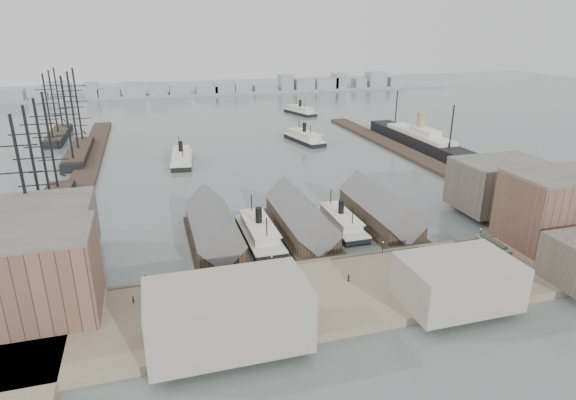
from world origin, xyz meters
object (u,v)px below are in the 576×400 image
object	(u,v)px
ocean_steamer	(419,139)
tram	(492,249)
horse_cart_center	(273,295)
horse_cart_left	(220,298)
ferry_docked_west	(259,232)
horse_cart_right	(411,288)

from	to	relation	value
ocean_steamer	tram	world-z (taller)	ocean_steamer
tram	horse_cart_center	distance (m)	60.00
ocean_steamer	horse_cart_left	world-z (taller)	ocean_steamer
ferry_docked_west	ocean_steamer	xyz separation A→B (m)	(105.00, 88.45, 1.31)
horse_cart_right	horse_cart_center	bearing A→B (deg)	70.49
ocean_steamer	ferry_docked_west	bearing A→B (deg)	-139.89
tram	horse_cart_right	world-z (taller)	tram
ferry_docked_west	tram	size ratio (longest dim) A/B	2.64
horse_cart_right	horse_cart_left	bearing A→B (deg)	70.66
ferry_docked_west	horse_cart_left	size ratio (longest dim) A/B	6.34
ocean_steamer	horse_cart_left	xyz separation A→B (m)	(-121.52, -121.25, -1.01)
tram	ocean_steamer	bearing A→B (deg)	66.24
horse_cart_center	ocean_steamer	bearing A→B (deg)	-39.38
tram	ferry_docked_west	bearing A→B (deg)	149.14
ocean_steamer	horse_cart_left	size ratio (longest dim) A/B	18.82
tram	horse_cart_center	size ratio (longest dim) A/B	2.35
ocean_steamer	horse_cart_center	world-z (taller)	ocean_steamer
horse_cart_center	horse_cart_right	distance (m)	31.34
horse_cart_left	tram	bearing A→B (deg)	-84.13
horse_cart_left	ocean_steamer	bearing A→B (deg)	-40.30
ferry_docked_west	horse_cart_right	size ratio (longest dim) A/B	6.23
ferry_docked_west	horse_cart_right	xyz separation A→B (m)	(25.87, -41.08, 0.34)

